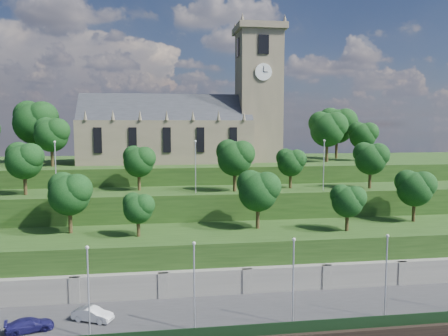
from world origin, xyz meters
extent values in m
cube|color=#2D2D30|center=(0.00, 6.00, 1.00)|extent=(160.00, 12.00, 2.00)
cube|color=black|center=(0.00, 0.60, 2.60)|extent=(160.00, 0.10, 1.20)
cube|color=slate|center=(0.00, 12.00, 2.50)|extent=(160.00, 2.00, 5.00)
cube|color=slate|center=(-15.00, 11.20, 2.50)|extent=(1.20, 0.60, 5.00)
cube|color=slate|center=(-5.00, 11.20, 2.50)|extent=(1.20, 0.60, 5.00)
cube|color=slate|center=(5.00, 11.20, 2.50)|extent=(1.20, 0.60, 5.00)
cube|color=slate|center=(15.00, 11.20, 2.50)|extent=(1.20, 0.60, 5.00)
cube|color=slate|center=(25.00, 11.20, 2.50)|extent=(1.20, 0.60, 5.00)
cube|color=#1D3A13|center=(0.00, 18.00, 4.00)|extent=(160.00, 12.00, 8.00)
cube|color=#1D3A13|center=(0.00, 29.00, 6.00)|extent=(160.00, 10.00, 12.00)
cube|color=#1D3A13|center=(0.00, 50.00, 7.50)|extent=(160.00, 32.00, 15.00)
cube|color=#6A5F4A|center=(-4.00, 46.00, 19.00)|extent=(32.00, 12.00, 8.00)
cube|color=#27292F|center=(-4.00, 46.00, 23.00)|extent=(32.00, 10.18, 10.18)
cone|color=#6A5F4A|center=(-18.00, 40.00, 23.90)|extent=(0.70, 0.70, 1.80)
cone|color=#6A5F4A|center=(-13.33, 40.00, 23.90)|extent=(0.70, 0.70, 1.80)
cone|color=#6A5F4A|center=(-8.67, 40.00, 23.90)|extent=(0.70, 0.70, 1.80)
cone|color=#6A5F4A|center=(-4.00, 40.00, 23.90)|extent=(0.70, 0.70, 1.80)
cone|color=#6A5F4A|center=(0.67, 40.00, 23.90)|extent=(0.70, 0.70, 1.80)
cone|color=#6A5F4A|center=(5.33, 40.00, 23.90)|extent=(0.70, 0.70, 1.80)
cone|color=#6A5F4A|center=(10.00, 40.00, 23.90)|extent=(0.70, 0.70, 1.80)
cube|color=black|center=(-16.00, 39.92, 19.50)|extent=(1.40, 0.25, 4.50)
cube|color=black|center=(-10.00, 39.92, 19.50)|extent=(1.40, 0.25, 4.50)
cube|color=black|center=(-4.00, 39.92, 19.50)|extent=(1.40, 0.25, 4.50)
cube|color=black|center=(2.00, 39.92, 19.50)|extent=(1.40, 0.25, 4.50)
cube|color=black|center=(8.00, 39.92, 19.50)|extent=(1.40, 0.25, 4.50)
cube|color=#6A5F4A|center=(14.00, 46.00, 27.50)|extent=(8.00, 8.00, 25.00)
cube|color=#6A5F4A|center=(14.00, 46.00, 40.60)|extent=(9.20, 9.20, 1.20)
cone|color=#6A5F4A|center=(10.00, 42.00, 41.80)|extent=(0.80, 0.80, 1.60)
cone|color=#6A5F4A|center=(10.00, 50.00, 41.80)|extent=(0.80, 0.80, 1.60)
cone|color=#6A5F4A|center=(18.00, 42.00, 41.80)|extent=(0.80, 0.80, 1.60)
cone|color=#6A5F4A|center=(18.00, 50.00, 41.80)|extent=(0.80, 0.80, 1.60)
cube|color=black|center=(14.00, 41.92, 37.00)|extent=(2.00, 0.25, 3.50)
cube|color=black|center=(14.00, 50.08, 37.00)|extent=(2.00, 0.25, 3.50)
cube|color=black|center=(9.92, 46.00, 37.00)|extent=(0.25, 2.00, 3.50)
cube|color=black|center=(18.08, 46.00, 37.00)|extent=(0.25, 2.00, 3.50)
cylinder|color=white|center=(14.00, 41.88, 32.00)|extent=(3.20, 0.30, 3.20)
cylinder|color=white|center=(18.12, 46.00, 32.00)|extent=(0.30, 3.20, 3.20)
cube|color=black|center=(14.00, 41.70, 32.50)|extent=(0.12, 0.05, 1.10)
cube|color=black|center=(14.40, 41.70, 32.00)|extent=(0.80, 0.05, 0.12)
cylinder|color=#332714|center=(-17.01, 20.00, 9.73)|extent=(0.51, 0.51, 3.47)
sphere|color=black|center=(-17.01, 20.00, 13.09)|extent=(5.39, 5.39, 5.39)
sphere|color=black|center=(-15.93, 19.46, 13.90)|extent=(4.05, 4.05, 4.05)
sphere|color=black|center=(-17.96, 20.67, 14.16)|extent=(3.78, 3.78, 3.78)
cylinder|color=#332714|center=(-8.04, 17.00, 9.21)|extent=(0.47, 0.47, 2.43)
sphere|color=black|center=(-8.04, 17.00, 11.56)|extent=(3.77, 3.77, 3.77)
sphere|color=black|center=(-7.28, 16.62, 12.12)|extent=(2.83, 2.83, 2.83)
sphere|color=black|center=(-8.70, 17.47, 12.31)|extent=(2.64, 2.64, 2.64)
cylinder|color=#332714|center=(7.99, 19.00, 9.73)|extent=(0.51, 0.51, 3.47)
sphere|color=black|center=(7.99, 19.00, 13.08)|extent=(5.39, 5.39, 5.39)
sphere|color=black|center=(9.07, 18.46, 13.89)|extent=(4.04, 4.04, 4.04)
sphere|color=black|center=(7.05, 19.67, 14.16)|extent=(3.77, 3.77, 3.77)
cylinder|color=#332714|center=(19.60, 16.00, 9.35)|extent=(0.48, 0.48, 2.70)
sphere|color=black|center=(19.60, 16.00, 11.95)|extent=(4.19, 4.19, 4.19)
sphere|color=black|center=(20.44, 15.58, 12.58)|extent=(3.14, 3.14, 3.14)
sphere|color=black|center=(18.87, 16.52, 12.79)|extent=(2.93, 2.93, 2.93)
cylinder|color=#332714|center=(31.73, 20.00, 9.64)|extent=(0.51, 0.51, 3.28)
sphere|color=black|center=(31.73, 20.00, 12.82)|extent=(5.11, 5.11, 5.11)
sphere|color=black|center=(32.75, 19.49, 13.58)|extent=(3.83, 3.83, 3.83)
sphere|color=black|center=(30.84, 20.64, 13.84)|extent=(3.58, 3.58, 3.58)
cylinder|color=#332714|center=(-24.82, 28.00, 13.67)|extent=(0.51, 0.51, 3.33)
sphere|color=black|center=(-24.82, 28.00, 16.89)|extent=(5.19, 5.19, 5.19)
sphere|color=black|center=(-23.78, 27.48, 17.67)|extent=(3.89, 3.89, 3.89)
sphere|color=black|center=(-25.73, 28.65, 17.93)|extent=(3.63, 3.63, 3.63)
cylinder|color=#332714|center=(-8.53, 30.00, 13.51)|extent=(0.49, 0.49, 3.01)
sphere|color=black|center=(-8.53, 30.00, 16.42)|extent=(4.69, 4.69, 4.69)
sphere|color=black|center=(-7.59, 29.53, 17.12)|extent=(3.52, 3.52, 3.52)
sphere|color=black|center=(-9.35, 30.59, 17.36)|extent=(3.28, 3.28, 3.28)
cylinder|color=#332714|center=(6.11, 27.00, 13.72)|extent=(0.51, 0.51, 3.44)
sphere|color=black|center=(6.11, 27.00, 17.05)|extent=(5.36, 5.36, 5.36)
sphere|color=black|center=(7.18, 26.46, 17.85)|extent=(4.02, 4.02, 4.02)
sphere|color=black|center=(5.17, 27.67, 18.12)|extent=(3.75, 3.75, 3.75)
cylinder|color=#332714|center=(15.59, 29.00, 13.38)|extent=(0.48, 0.48, 2.76)
sphere|color=black|center=(15.59, 29.00, 16.05)|extent=(4.29, 4.29, 4.29)
sphere|color=black|center=(16.45, 28.57, 16.69)|extent=(3.22, 3.22, 3.22)
sphere|color=black|center=(14.84, 29.54, 16.91)|extent=(3.01, 3.01, 3.01)
cylinder|color=#332714|center=(28.23, 27.00, 13.60)|extent=(0.50, 0.50, 3.21)
sphere|color=black|center=(28.23, 27.00, 16.70)|extent=(4.99, 4.99, 4.99)
sphere|color=black|center=(29.22, 26.50, 17.45)|extent=(3.74, 3.74, 3.74)
sphere|color=black|center=(27.35, 27.62, 17.70)|extent=(3.49, 3.49, 3.49)
cylinder|color=#332714|center=(-28.51, 48.00, 17.53)|extent=(0.59, 0.59, 5.07)
sphere|color=black|center=(-28.51, 48.00, 22.43)|extent=(7.88, 7.88, 7.88)
sphere|color=black|center=(-26.94, 47.21, 23.61)|extent=(5.91, 5.91, 5.91)
sphere|color=black|center=(-29.89, 48.99, 24.01)|extent=(5.52, 5.52, 5.52)
cylinder|color=#332714|center=(-23.74, 40.00, 16.83)|extent=(0.52, 0.52, 3.67)
sphere|color=black|center=(-23.74, 40.00, 20.38)|extent=(5.70, 5.70, 5.70)
sphere|color=black|center=(-22.60, 39.43, 21.23)|extent=(4.28, 4.28, 4.28)
sphere|color=black|center=(-24.74, 40.71, 21.52)|extent=(3.99, 3.99, 3.99)
cylinder|color=#332714|center=(26.75, 42.00, 17.11)|extent=(0.55, 0.55, 4.22)
sphere|color=black|center=(26.75, 42.00, 21.19)|extent=(6.56, 6.56, 6.56)
sphere|color=black|center=(28.06, 41.34, 22.17)|extent=(4.92, 4.92, 4.92)
sphere|color=black|center=(25.60, 42.82, 22.50)|extent=(4.59, 4.59, 4.59)
cylinder|color=#332714|center=(32.01, 50.00, 17.33)|extent=(0.57, 0.57, 4.65)
sphere|color=black|center=(32.01, 50.00, 21.83)|extent=(7.24, 7.24, 7.24)
sphere|color=black|center=(33.46, 49.28, 22.91)|extent=(5.43, 5.43, 5.43)
sphere|color=black|center=(30.75, 50.90, 23.27)|extent=(5.07, 5.07, 5.07)
cylinder|color=#332714|center=(34.98, 44.00, 16.68)|extent=(0.51, 0.51, 3.36)
sphere|color=black|center=(34.98, 44.00, 19.93)|extent=(5.23, 5.23, 5.23)
sphere|color=black|center=(36.02, 43.48, 20.72)|extent=(3.93, 3.93, 3.93)
sphere|color=black|center=(34.06, 44.65, 20.98)|extent=(3.66, 3.66, 3.66)
cylinder|color=#B2B2B7|center=(-12.00, 2.50, 6.35)|extent=(0.16, 0.16, 8.71)
sphere|color=silver|center=(-12.00, 2.50, 10.83)|extent=(0.36, 0.36, 0.36)
cylinder|color=#B2B2B7|center=(-2.00, 2.50, 6.35)|extent=(0.16, 0.16, 8.71)
sphere|color=silver|center=(-2.00, 2.50, 10.83)|extent=(0.36, 0.36, 0.36)
cylinder|color=#B2B2B7|center=(8.00, 2.50, 6.35)|extent=(0.16, 0.16, 8.71)
sphere|color=silver|center=(8.00, 2.50, 10.83)|extent=(0.36, 0.36, 0.36)
cylinder|color=#B2B2B7|center=(18.00, 2.50, 6.35)|extent=(0.16, 0.16, 8.71)
sphere|color=silver|center=(18.00, 2.50, 10.83)|extent=(0.36, 0.36, 0.36)
cylinder|color=#B2B2B7|center=(-20.00, 26.00, 15.83)|extent=(0.16, 0.16, 7.66)
sphere|color=silver|center=(-20.00, 26.00, 19.78)|extent=(0.36, 0.36, 0.36)
cylinder|color=#B2B2B7|center=(0.00, 26.00, 15.83)|extent=(0.16, 0.16, 7.66)
sphere|color=silver|center=(0.00, 26.00, 19.78)|extent=(0.36, 0.36, 0.36)
cylinder|color=#B2B2B7|center=(20.00, 26.00, 15.83)|extent=(0.16, 0.16, 7.66)
sphere|color=silver|center=(20.00, 26.00, 19.78)|extent=(0.36, 0.36, 0.36)
imported|color=#BCBDC1|center=(-12.28, 6.18, 2.70)|extent=(4.47, 3.02, 1.39)
imported|color=#18164D|center=(-18.08, 4.72, 2.65)|extent=(4.83, 3.00, 1.31)
camera|label=1|loc=(-4.96, -38.71, 22.31)|focal=35.00mm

